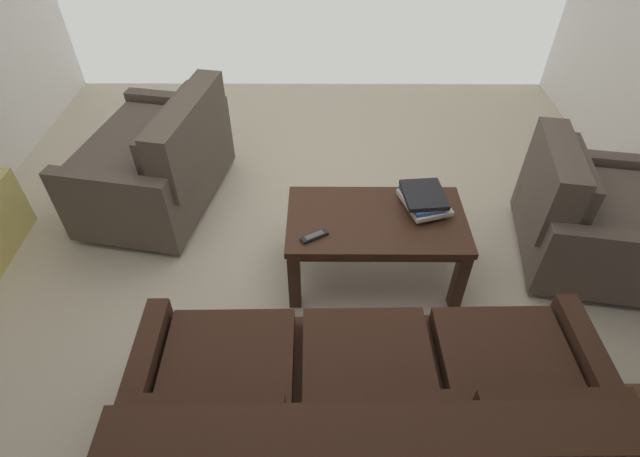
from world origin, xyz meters
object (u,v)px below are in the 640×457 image
sofa_main (370,418)px  loveseat_near (159,160)px  armchair_side (589,217)px  tv_remote (314,236)px  book_stack (423,200)px  coffee_table (376,227)px

sofa_main → loveseat_near: 2.33m
loveseat_near → armchair_side: bearing=168.7°
armchair_side → tv_remote: size_ratio=6.37×
sofa_main → tv_remote: (0.24, -0.98, 0.12)m
sofa_main → loveseat_near: bearing=-54.2°
loveseat_near → tv_remote: 1.44m
sofa_main → tv_remote: size_ratio=12.65×
book_stack → loveseat_near: bearing=-19.9°
armchair_side → book_stack: armchair_side is taller
coffee_table → book_stack: bearing=-159.8°
sofa_main → tv_remote: bearing=-76.0°
sofa_main → book_stack: 1.32m
loveseat_near → book_stack: (-1.76, 0.64, 0.16)m
sofa_main → tv_remote: sofa_main is taller
coffee_table → loveseat_near: bearing=-26.5°
book_stack → sofa_main: bearing=72.6°
armchair_side → tv_remote: 1.75m
loveseat_near → book_stack: loveseat_near is taller
armchair_side → loveseat_near: bearing=-11.3°
sofa_main → armchair_side: size_ratio=1.99×
coffee_table → tv_remote: size_ratio=6.52×
coffee_table → tv_remote: bearing=25.0°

